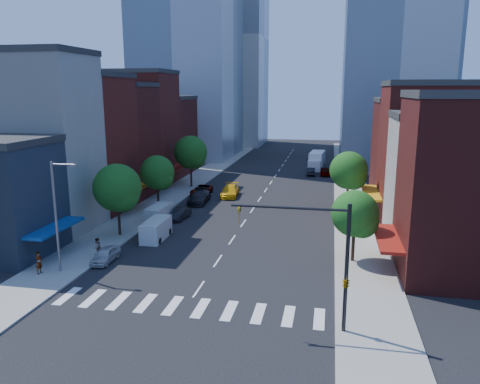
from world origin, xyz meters
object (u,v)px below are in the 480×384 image
object	(u,v)px
traffic_car_far	(325,171)
parked_car_third	(201,190)
pedestrian_near	(39,263)
pedestrian_far	(97,247)
parked_car_second	(180,214)
parked_car_rear	(199,197)
cargo_van_near	(156,230)
cargo_van_far	(158,214)
box_truck	(317,161)
parked_car_front	(105,255)
traffic_car_oncoming	(311,171)
taxi	(230,191)

from	to	relation	value
traffic_car_far	parked_car_third	bearing A→B (deg)	47.38
pedestrian_near	pedestrian_far	size ratio (longest dim) A/B	1.08
parked_car_second	parked_car_third	size ratio (longest dim) A/B	0.83
parked_car_rear	cargo_van_near	size ratio (longest dim) A/B	1.19
cargo_van_far	pedestrian_near	distance (m)	16.94
box_truck	pedestrian_far	xyz separation A→B (m)	(-17.33, -51.97, -0.52)
parked_car_rear	pedestrian_far	bearing A→B (deg)	-100.96
parked_car_front	pedestrian_near	xyz separation A→B (m)	(-3.80, -3.79, 0.43)
parked_car_third	cargo_van_near	size ratio (longest dim) A/B	1.01
parked_car_rear	traffic_car_oncoming	bearing A→B (deg)	57.64
parked_car_front	parked_car_rear	size ratio (longest dim) A/B	0.67
pedestrian_near	box_truck	bearing A→B (deg)	-17.45
parked_car_rear	parked_car_front	bearing A→B (deg)	-97.93
parked_car_rear	box_truck	world-z (taller)	box_truck
cargo_van_far	parked_car_second	bearing A→B (deg)	42.20
parked_car_third	parked_car_rear	size ratio (longest dim) A/B	0.84
parked_car_second	parked_car_third	xyz separation A→B (m)	(-1.09, 13.03, 0.01)
pedestrian_far	taxi	bearing A→B (deg)	-178.99
taxi	traffic_car_far	xyz separation A→B (m)	(12.85, 19.17, -0.07)
cargo_van_far	parked_car_rear	bearing A→B (deg)	80.85
cargo_van_far	pedestrian_far	bearing A→B (deg)	-92.75
traffic_car_oncoming	box_truck	xyz separation A→B (m)	(0.78, 6.44, 0.86)
parked_car_second	cargo_van_near	size ratio (longest dim) A/B	0.83
parked_car_third	pedestrian_far	xyz separation A→B (m)	(-2.02, -26.75, 0.35)
parked_car_rear	traffic_car_far	world-z (taller)	parked_car_rear
pedestrian_far	cargo_van_far	bearing A→B (deg)	-170.84
cargo_van_near	pedestrian_near	xyz separation A→B (m)	(-5.80, -10.54, 0.09)
parked_car_front	pedestrian_far	xyz separation A→B (m)	(-1.11, 0.67, 0.36)
taxi	traffic_car_far	distance (m)	23.08
parked_car_second	parked_car_rear	world-z (taller)	parked_car_rear
cargo_van_near	pedestrian_near	world-z (taller)	pedestrian_near
parked_car_third	traffic_car_far	world-z (taller)	traffic_car_far
parked_car_second	cargo_van_near	xyz separation A→B (m)	(0.00, -7.64, 0.34)
cargo_van_near	box_truck	world-z (taller)	box_truck
parked_car_third	taxi	size ratio (longest dim) A/B	0.86
parked_car_front	cargo_van_far	xyz separation A→B (m)	(-0.01, 12.72, 0.29)
parked_car_second	taxi	xyz separation A→B (m)	(3.15, 12.62, 0.15)
parked_car_front	traffic_car_far	size ratio (longest dim) A/B	0.89
pedestrian_far	parked_car_front	bearing A→B (deg)	73.32
cargo_van_far	parked_car_third	bearing A→B (deg)	88.93
parked_car_third	cargo_van_near	distance (m)	20.70
cargo_van_far	traffic_car_oncoming	world-z (taller)	cargo_van_far
parked_car_second	parked_car_front	bearing A→B (deg)	-92.45
cargo_van_near	taxi	world-z (taller)	cargo_van_near
parked_car_second	pedestrian_far	world-z (taller)	pedestrian_far
traffic_car_oncoming	traffic_car_far	size ratio (longest dim) A/B	0.96
taxi	traffic_car_oncoming	world-z (taller)	taxi
parked_car_third	traffic_car_far	xyz separation A→B (m)	(17.09, 18.75, 0.06)
parked_car_second	box_truck	distance (m)	40.83
parked_car_third	traffic_car_far	bearing A→B (deg)	52.36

